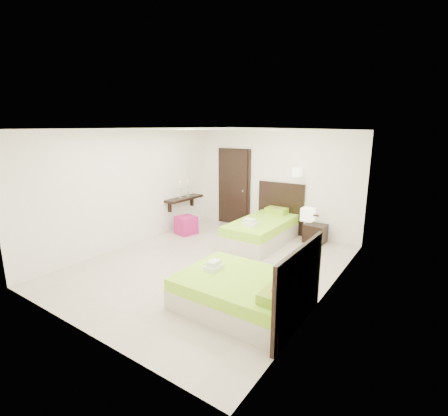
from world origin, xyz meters
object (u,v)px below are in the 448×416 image
Objects in this scene: bed_single at (263,229)px; ottoman at (186,225)px; bed_double at (246,292)px; nightstand at (315,233)px.

ottoman is at bearing -163.55° from bed_single.
nightstand is (-0.16, 3.50, -0.06)m from bed_double.
bed_single is 1.14× the size of bed_double.
bed_single reaches higher than bed_double.
bed_double reaches higher than ottoman.
bed_double is (1.19, -2.84, -0.04)m from bed_single.
nightstand is at bearing 32.94° from bed_single.
bed_single is 4.57× the size of ottoman.
bed_double is 3.85m from ottoman.
bed_single is 2.01m from ottoman.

